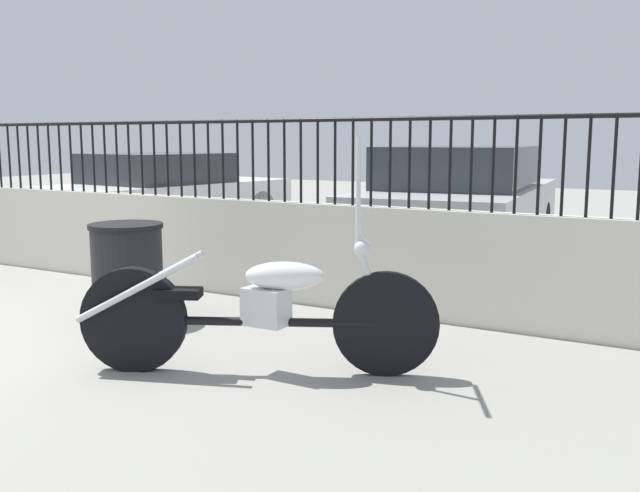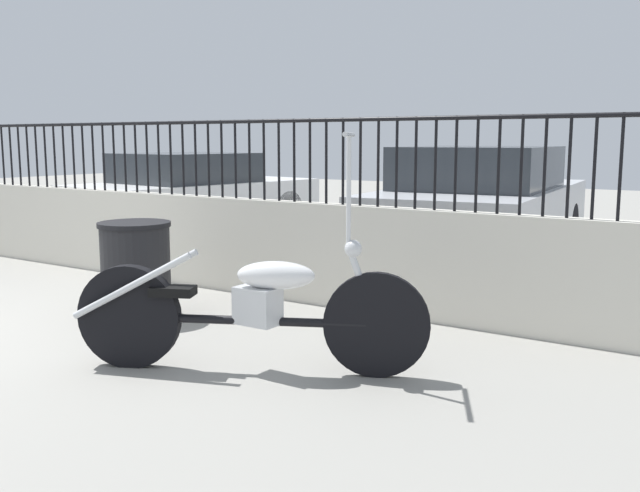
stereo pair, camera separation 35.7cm
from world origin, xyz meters
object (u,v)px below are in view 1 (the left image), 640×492
object	(u,v)px
motorcycle_black	(242,308)
car_white	(165,193)
trash_bin	(127,271)
car_silver	(461,203)

from	to	relation	value
motorcycle_black	car_white	xyz separation A→B (m)	(-5.08, 4.92, 0.22)
trash_bin	car_silver	world-z (taller)	car_silver
motorcycle_black	trash_bin	distance (m)	1.76
trash_bin	car_silver	distance (m)	4.47
car_white	car_silver	xyz separation A→B (m)	(4.84, -0.04, 0.06)
motorcycle_black	car_silver	bearing A→B (deg)	66.43
car_silver	car_white	bearing A→B (deg)	83.31
car_white	car_silver	bearing A→B (deg)	-84.08
car_silver	motorcycle_black	bearing A→B (deg)	176.61
trash_bin	car_white	distance (m)	5.49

